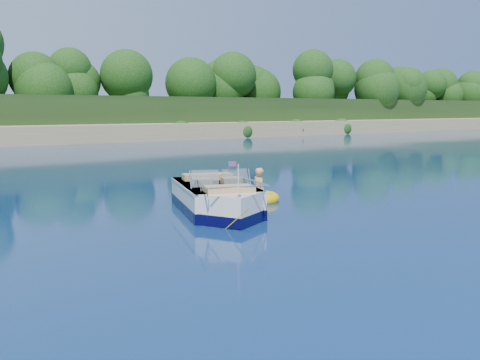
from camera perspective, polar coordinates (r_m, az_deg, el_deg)
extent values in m
plane|color=#091C40|center=(11.66, 5.42, -6.57)|extent=(160.00, 160.00, 0.00)
cylinder|color=black|center=(55.78, -5.15, 7.54)|extent=(0.44, 0.44, 2.60)
sphere|color=black|center=(55.83, -5.19, 10.08)|extent=(4.29, 4.29, 4.29)
cylinder|color=black|center=(74.63, 13.52, 7.53)|extent=(0.44, 0.44, 3.00)
sphere|color=black|center=(74.69, 13.59, 9.71)|extent=(4.95, 4.95, 4.95)
cube|color=silver|center=(15.01, -2.69, -2.24)|extent=(2.85, 3.91, 0.97)
cube|color=silver|center=(13.43, -1.01, -3.40)|extent=(1.76, 1.76, 0.97)
cube|color=black|center=(15.04, -2.69, -2.74)|extent=(2.89, 3.95, 0.28)
cube|color=black|center=(13.46, -1.01, -3.97)|extent=(1.80, 1.80, 0.28)
cube|color=#A47D56|center=(15.24, -2.94, -1.05)|extent=(2.17, 2.80, 0.09)
cube|color=silver|center=(14.94, -2.70, -0.50)|extent=(2.89, 3.92, 0.06)
cube|color=black|center=(16.86, -4.23, -1.02)|extent=(0.59, 0.47, 0.84)
cube|color=#8C9EA5|center=(14.18, -3.73, 0.15)|extent=(0.76, 0.54, 0.45)
cube|color=#8C9EA5|center=(14.39, -0.48, 0.27)|extent=(0.76, 0.37, 0.45)
cube|color=tan|center=(14.62, -4.08, -0.58)|extent=(0.64, 0.64, 0.37)
cube|color=tan|center=(14.82, -0.92, -0.45)|extent=(0.64, 0.64, 0.37)
cube|color=tan|center=(15.83, -3.49, 0.05)|extent=(1.53, 0.93, 0.35)
cube|color=tan|center=(13.52, -1.22, -1.32)|extent=(1.38, 1.04, 0.32)
cylinder|color=silver|center=(12.62, -0.18, -0.06)|extent=(0.03, 0.03, 0.79)
cube|color=red|center=(14.32, -0.80, 1.74)|extent=(0.20, 0.08, 0.13)
cube|color=silver|center=(12.63, -0.12, -1.74)|extent=(0.11, 0.08, 0.05)
cylinder|color=yellow|center=(12.37, -0.32, -4.17)|extent=(0.06, 1.00, 0.71)
torus|color=#FFC002|center=(16.62, 1.93, -1.95)|extent=(1.51, 1.51, 0.35)
torus|color=#B8091C|center=(16.62, 1.93, -1.89)|extent=(1.24, 1.24, 0.12)
imported|color=tan|center=(16.64, 1.92, -2.25)|extent=(0.37, 0.79, 1.53)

